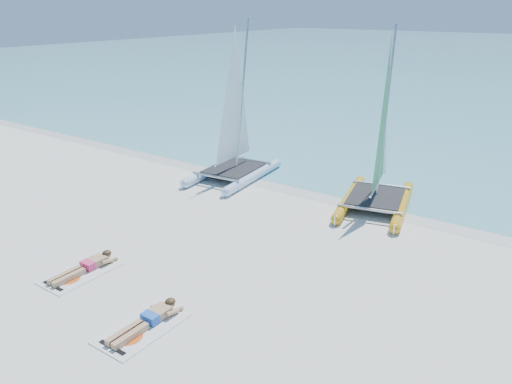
# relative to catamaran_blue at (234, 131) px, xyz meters

# --- Properties ---
(ground) EXTENTS (140.00, 140.00, 0.00)m
(ground) POSITION_rel_catamaran_blue_xyz_m (3.95, -5.25, -1.75)
(ground) COLOR white
(ground) RESTS_ON ground
(wet_sand_strip) EXTENTS (140.00, 1.40, 0.01)m
(wet_sand_strip) POSITION_rel_catamaran_blue_xyz_m (3.95, 0.25, -1.74)
(wet_sand_strip) COLOR silver
(wet_sand_strip) RESTS_ON ground
(catamaran_blue) EXTENTS (2.49, 4.48, 5.85)m
(catamaran_blue) POSITION_rel_catamaran_blue_xyz_m (0.00, 0.00, 0.00)
(catamaran_blue) COLOR #C0E1FC
(catamaran_blue) RESTS_ON ground
(catamaran_yellow) EXTENTS (2.95, 4.64, 5.75)m
(catamaran_yellow) POSITION_rel_catamaran_blue_xyz_m (5.43, 0.62, 0.07)
(catamaran_yellow) COLOR gold
(catamaran_yellow) RESTS_ON ground
(towel_a) EXTENTS (1.00, 1.85, 0.02)m
(towel_a) POSITION_rel_catamaran_blue_xyz_m (1.40, -7.97, -1.74)
(towel_a) COLOR white
(towel_a) RESTS_ON ground
(sunbather_a) EXTENTS (0.37, 1.73, 0.26)m
(sunbather_a) POSITION_rel_catamaran_blue_xyz_m (1.40, -7.78, -1.63)
(sunbather_a) COLOR tan
(sunbather_a) RESTS_ON towel_a
(towel_b) EXTENTS (1.00, 1.85, 0.02)m
(towel_b) POSITION_rel_catamaran_blue_xyz_m (4.28, -8.64, -1.74)
(towel_b) COLOR white
(towel_b) RESTS_ON ground
(sunbather_b) EXTENTS (0.37, 1.73, 0.26)m
(sunbather_b) POSITION_rel_catamaran_blue_xyz_m (4.28, -8.44, -1.63)
(sunbather_b) COLOR tan
(sunbather_b) RESTS_ON towel_b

